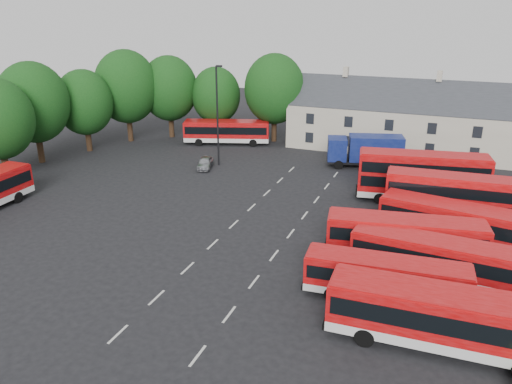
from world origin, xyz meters
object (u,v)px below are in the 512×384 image
bus_dd_south (451,197)px  silver_car (205,163)px  bus_row_a (444,315)px  box_truck (366,150)px  lamppost (218,113)px

bus_dd_south → silver_car: size_ratio=2.85×
silver_car → bus_dd_south: bearing=-30.5°
bus_dd_south → silver_car: bearing=162.7°
bus_row_a → bus_dd_south: size_ratio=1.13×
box_truck → lamppost: lamppost is taller
silver_car → box_truck: bearing=6.0°
bus_row_a → box_truck: (-9.27, 30.58, 0.00)m
box_truck → bus_row_a: bearing=-88.7°
bus_dd_south → lamppost: lamppost is taller
bus_row_a → box_truck: 31.95m
bus_dd_south → silver_car: (-25.87, 6.32, -1.82)m
bus_dd_south → box_truck: (-9.22, 13.33, -0.42)m
silver_car → lamppost: bearing=42.6°
bus_dd_south → lamppost: bearing=158.9°
bus_dd_south → lamppost: 26.38m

